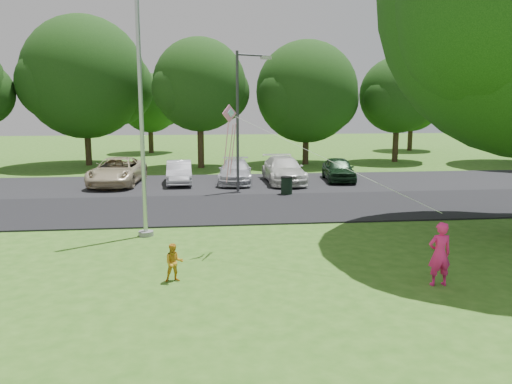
{
  "coord_description": "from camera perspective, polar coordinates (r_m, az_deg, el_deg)",
  "views": [
    {
      "loc": [
        -1.64,
        -11.55,
        4.39
      ],
      "look_at": [
        0.11,
        4.0,
        1.6
      ],
      "focal_mm": 35.0,
      "sensor_mm": 36.0,
      "label": 1
    }
  ],
  "objects": [
    {
      "name": "ground",
      "position": [
        12.46,
        1.58,
        -10.52
      ],
      "size": [
        120.0,
        120.0,
        0.0
      ],
      "primitive_type": "plane",
      "color": "#346A1B",
      "rests_on": "ground"
    },
    {
      "name": "park_road",
      "position": [
        21.07,
        -1.82,
        -1.84
      ],
      "size": [
        60.0,
        6.0,
        0.06
      ],
      "primitive_type": "cube",
      "color": "black",
      "rests_on": "ground"
    },
    {
      "name": "parking_strip",
      "position": [
        27.44,
        -2.91,
        0.95
      ],
      "size": [
        42.0,
        7.0,
        0.06
      ],
      "primitive_type": "cube",
      "color": "black",
      "rests_on": "ground"
    },
    {
      "name": "flagpole",
      "position": [
        16.65,
        -13.0,
        9.09
      ],
      "size": [
        0.5,
        0.5,
        10.0
      ],
      "color": "#B7BABF",
      "rests_on": "ground"
    },
    {
      "name": "street_lamp",
      "position": [
        24.62,
        -1.57,
        9.47
      ],
      "size": [
        1.82,
        0.92,
        6.85
      ],
      "rotation": [
        0.0,
        0.0,
        0.41
      ],
      "color": "#3F3F44",
      "rests_on": "ground"
    },
    {
      "name": "trash_can",
      "position": [
        24.11,
        3.52,
        0.71
      ],
      "size": [
        0.58,
        0.58,
        0.92
      ],
      "rotation": [
        0.0,
        0.0,
        0.34
      ],
      "color": "black",
      "rests_on": "ground"
    },
    {
      "name": "tree_row",
      "position": [
        35.95,
        -1.29,
        12.21
      ],
      "size": [
        64.35,
        11.94,
        10.88
      ],
      "color": "#332316",
      "rests_on": "ground"
    },
    {
      "name": "horizon_trees",
      "position": [
        45.78,
        0.75,
        9.99
      ],
      "size": [
        77.46,
        7.2,
        7.02
      ],
      "color": "#332316",
      "rests_on": "ground"
    },
    {
      "name": "parked_cars",
      "position": [
        27.46,
        -4.29,
        2.44
      ],
      "size": [
        14.62,
        5.49,
        1.44
      ],
      "color": "#C6B793",
      "rests_on": "ground"
    },
    {
      "name": "woman",
      "position": [
        12.94,
        20.24,
        -6.66
      ],
      "size": [
        0.58,
        0.39,
        1.59
      ],
      "primitive_type": "imported",
      "rotation": [
        0.0,
        0.0,
        3.16
      ],
      "color": "#FF217F",
      "rests_on": "ground"
    },
    {
      "name": "child_yellow",
      "position": [
        12.67,
        -9.36,
        -7.97
      ],
      "size": [
        0.53,
        0.44,
        0.97
      ],
      "primitive_type": "imported",
      "rotation": [
        0.0,
        0.0,
        0.16
      ],
      "color": "orange",
      "rests_on": "ground"
    },
    {
      "name": "kite",
      "position": [
        14.48,
        -2.41,
        6.92
      ],
      "size": [
        5.08,
        3.74,
        2.56
      ],
      "rotation": [
        0.0,
        0.0,
        0.65
      ],
      "color": "pink",
      "rests_on": "ground"
    }
  ]
}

